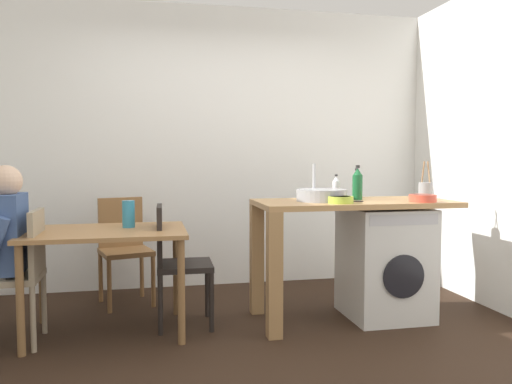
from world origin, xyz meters
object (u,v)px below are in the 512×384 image
object	(u,v)px
chair_person_seat	(21,269)
bottle_clear_small	(356,184)
bottle_squat_brown	(357,184)
chair_spare_by_wall	(124,244)
washing_machine	(385,262)
bottle_tall_green	(336,188)
mixing_bowl	(341,199)
utensil_crock	(425,190)
vase	(129,214)
dining_table	(107,243)
colander	(423,198)
chair_opposite	(175,258)

from	to	relation	value
chair_person_seat	bottle_clear_small	bearing A→B (deg)	-83.21
bottle_squat_brown	chair_spare_by_wall	bearing A→B (deg)	157.14
bottle_squat_brown	washing_machine	bearing A→B (deg)	-17.26
bottle_tall_green	chair_spare_by_wall	bearing A→B (deg)	160.37
bottle_clear_small	mixing_bowl	size ratio (longest dim) A/B	1.32
chair_spare_by_wall	utensil_crock	size ratio (longest dim) A/B	3.00
bottle_tall_green	vase	distance (m)	1.63
dining_table	chair_spare_by_wall	size ratio (longest dim) A/B	1.22
bottle_clear_small	mixing_bowl	world-z (taller)	bottle_clear_small
washing_machine	bottle_clear_small	distance (m)	0.67
bottle_clear_small	bottle_tall_green	bearing A→B (deg)	-166.53
bottle_tall_green	bottle_clear_small	size ratio (longest dim) A/B	0.81
bottle_squat_brown	colander	bearing A→B (deg)	-35.50
bottle_clear_small	vase	bearing A→B (deg)	-176.42
washing_machine	vase	size ratio (longest dim) A/B	4.38
chair_person_seat	bottle_clear_small	xyz separation A→B (m)	(2.51, 0.31, 0.52)
dining_table	washing_machine	distance (m)	2.11
washing_machine	dining_table	bearing A→B (deg)	178.47
chair_opposite	mixing_bowl	world-z (taller)	mixing_bowl
bottle_squat_brown	colander	size ratio (longest dim) A/B	1.35
chair_person_seat	colander	xyz separation A→B (m)	(2.83, -0.17, 0.44)
utensil_crock	bottle_squat_brown	bearing A→B (deg)	178.76
washing_machine	utensil_crock	distance (m)	0.67
bottle_tall_green	chair_person_seat	bearing A→B (deg)	-173.44
colander	vase	distance (m)	2.17
chair_opposite	bottle_clear_small	xyz separation A→B (m)	(1.49, 0.16, 0.52)
mixing_bowl	vase	world-z (taller)	mixing_bowl
chair_opposite	bottle_clear_small	size ratio (longest dim) A/B	3.74
bottle_clear_small	chair_spare_by_wall	bearing A→B (deg)	163.55
chair_opposite	bottle_clear_small	distance (m)	1.59
chair_opposite	washing_machine	distance (m)	1.63
chair_opposite	bottle_tall_green	world-z (taller)	bottle_tall_green
utensil_crock	washing_machine	bearing A→B (deg)	-171.90
bottle_squat_brown	bottle_clear_small	size ratio (longest dim) A/B	1.12
chair_spare_by_wall	bottle_clear_small	world-z (taller)	bottle_clear_small
mixing_bowl	utensil_crock	world-z (taller)	utensil_crock
bottle_clear_small	utensil_crock	distance (m)	0.54
chair_spare_by_wall	colander	bearing A→B (deg)	138.78
vase	bottle_clear_small	bearing A→B (deg)	3.58
washing_machine	bottle_clear_small	size ratio (longest dim) A/B	3.57
chair_opposite	chair_spare_by_wall	xyz separation A→B (m)	(-0.40, 0.72, 0.00)
chair_person_seat	chair_spare_by_wall	world-z (taller)	same
dining_table	bottle_tall_green	size ratio (longest dim) A/B	5.67
bottle_tall_green	bottle_clear_small	xyz separation A→B (m)	(0.19, 0.05, 0.02)
chair_spare_by_wall	colander	xyz separation A→B (m)	(2.21, -1.05, 0.44)
chair_spare_by_wall	utensil_crock	bearing A→B (deg)	146.13
mixing_bowl	utensil_crock	bearing A→B (deg)	17.00
washing_machine	bottle_squat_brown	size ratio (longest dim) A/B	3.19
utensil_crock	bottle_tall_green	bearing A→B (deg)	166.12
mixing_bowl	vase	xyz separation A→B (m)	(-1.50, 0.35, -0.11)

